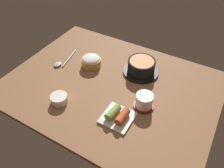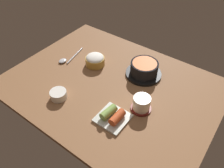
{
  "view_description": "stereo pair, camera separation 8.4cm",
  "coord_description": "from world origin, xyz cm",
  "px_view_note": "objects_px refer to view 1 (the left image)",
  "views": [
    {
      "loc": [
        40.37,
        -68.27,
        76.76
      ],
      "look_at": [
        2.0,
        -2.0,
        5.0
      ],
      "focal_mm": 35.85,
      "sensor_mm": 36.0,
      "label": 1
    },
    {
      "loc": [
        47.43,
        -63.64,
        76.76
      ],
      "look_at": [
        2.0,
        -2.0,
        5.0
      ],
      "focal_mm": 35.85,
      "sensor_mm": 36.0,
      "label": 2
    }
  ],
  "objects_px": {
    "spoon": "(62,62)",
    "rice_bowl": "(91,61)",
    "side_bowl_near": "(59,99)",
    "stone_pot": "(141,67)",
    "kimchi_plate": "(118,116)",
    "tea_cup_with_saucer": "(144,101)"
  },
  "relations": [
    {
      "from": "rice_bowl",
      "to": "side_bowl_near",
      "type": "distance_m",
      "value": 0.29
    },
    {
      "from": "tea_cup_with_saucer",
      "to": "kimchi_plate",
      "type": "distance_m",
      "value": 0.14
    },
    {
      "from": "stone_pot",
      "to": "tea_cup_with_saucer",
      "type": "bearing_deg",
      "value": -62.14
    },
    {
      "from": "tea_cup_with_saucer",
      "to": "spoon",
      "type": "height_order",
      "value": "tea_cup_with_saucer"
    },
    {
      "from": "side_bowl_near",
      "to": "stone_pot",
      "type": "bearing_deg",
      "value": 58.04
    },
    {
      "from": "spoon",
      "to": "kimchi_plate",
      "type": "bearing_deg",
      "value": -21.87
    },
    {
      "from": "spoon",
      "to": "stone_pot",
      "type": "bearing_deg",
      "value": 19.51
    },
    {
      "from": "rice_bowl",
      "to": "spoon",
      "type": "bearing_deg",
      "value": -157.79
    },
    {
      "from": "side_bowl_near",
      "to": "rice_bowl",
      "type": "bearing_deg",
      "value": 94.36
    },
    {
      "from": "spoon",
      "to": "rice_bowl",
      "type": "bearing_deg",
      "value": 22.21
    },
    {
      "from": "rice_bowl",
      "to": "kimchi_plate",
      "type": "xyz_separation_m",
      "value": [
        0.29,
        -0.24,
        -0.01
      ]
    },
    {
      "from": "rice_bowl",
      "to": "spoon",
      "type": "distance_m",
      "value": 0.17
    },
    {
      "from": "rice_bowl",
      "to": "tea_cup_with_saucer",
      "type": "bearing_deg",
      "value": -18.99
    },
    {
      "from": "stone_pot",
      "to": "kimchi_plate",
      "type": "relative_size",
      "value": 1.44
    },
    {
      "from": "rice_bowl",
      "to": "side_bowl_near",
      "type": "bearing_deg",
      "value": -85.64
    },
    {
      "from": "rice_bowl",
      "to": "tea_cup_with_saucer",
      "type": "relative_size",
      "value": 1.13
    },
    {
      "from": "side_bowl_near",
      "to": "spoon",
      "type": "relative_size",
      "value": 0.42
    },
    {
      "from": "stone_pot",
      "to": "rice_bowl",
      "type": "relative_size",
      "value": 1.77
    },
    {
      "from": "stone_pot",
      "to": "spoon",
      "type": "bearing_deg",
      "value": -160.49
    },
    {
      "from": "side_bowl_near",
      "to": "spoon",
      "type": "height_order",
      "value": "side_bowl_near"
    },
    {
      "from": "stone_pot",
      "to": "rice_bowl",
      "type": "xyz_separation_m",
      "value": [
        -0.25,
        -0.08,
        -0.0
      ]
    },
    {
      "from": "stone_pot",
      "to": "spoon",
      "type": "xyz_separation_m",
      "value": [
        -0.4,
        -0.14,
        -0.03
      ]
    }
  ]
}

